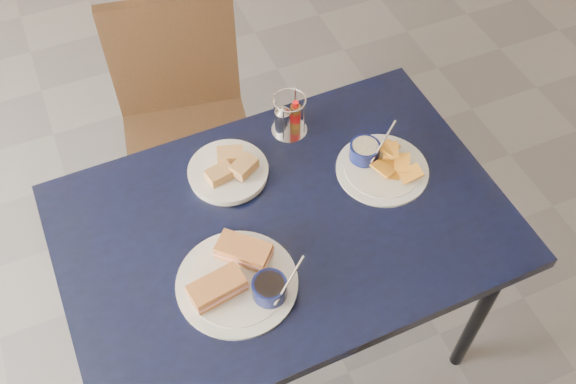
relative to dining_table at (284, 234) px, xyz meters
name	(u,v)px	position (x,y,z in m)	size (l,w,h in m)	color
ground	(220,336)	(-0.22, 0.09, -0.68)	(6.00, 6.00, 0.00)	#59585E
dining_table	(284,234)	(0.00, 0.00, 0.00)	(1.24, 0.84, 0.75)	black
chair_far	(179,112)	(-0.11, 0.72, -0.14)	(0.51, 0.50, 0.95)	black
sandwich_plate	(240,278)	(-0.18, -0.13, 0.09)	(0.32, 0.32, 0.12)	white
plantain_plate	(377,162)	(0.33, 0.07, 0.08)	(0.27, 0.27, 0.12)	white
bread_basket	(229,170)	(-0.08, 0.21, 0.08)	(0.23, 0.23, 0.07)	white
condiment_caddy	(288,118)	(0.14, 0.31, 0.12)	(0.11, 0.11, 0.14)	silver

